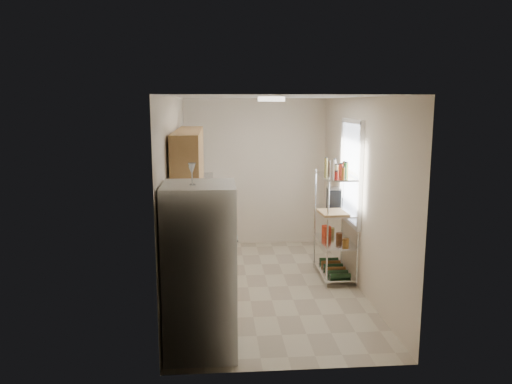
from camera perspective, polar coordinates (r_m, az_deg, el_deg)
The scene contains 16 objects.
room at distance 6.71m, azimuth 1.43°, elevation -0.35°, with size 2.52×4.42×2.62m.
counter_run at distance 7.31m, azimuth -6.20°, elevation -6.36°, with size 0.63×3.51×0.90m.
upper_cabinets at distance 6.71m, azimuth -7.66°, elevation 3.96°, with size 0.33×2.20×0.72m, color #AA7748.
range_hood at distance 7.56m, azimuth -6.86°, elevation 1.46°, with size 0.50×0.60×0.12m, color #B7BABC.
window at distance 7.24m, azimuth 10.84°, elevation 2.25°, with size 0.06×1.00×1.46m, color white.
bakers_rack at distance 7.21m, azimuth 9.15°, elevation -1.29°, with size 0.45×0.90×1.73m.
ceiling_dome at distance 6.30m, azimuth 1.77°, elevation 10.57°, with size 0.34×0.34×0.06m, color white.
refrigerator at distance 5.11m, azimuth -6.38°, elevation -8.78°, with size 0.72×0.72×1.75m, color silver.
wine_glass_a at distance 4.86m, azimuth -7.34°, elevation 1.90°, with size 0.06×0.06×0.18m, color silver, non-canonical shape.
wine_glass_b at distance 4.82m, azimuth -7.31°, elevation 2.04°, with size 0.08×0.08×0.21m, color silver, non-canonical shape.
rice_cooker at distance 6.93m, azimuth -6.42°, elevation -2.57°, with size 0.26×0.26×0.21m, color silver.
frying_pan_large at distance 7.37m, azimuth -6.88°, elevation -2.46°, with size 0.26×0.26×0.04m, color black.
frying_pan_small at distance 7.93m, azimuth -6.39°, elevation -1.56°, with size 0.20×0.20×0.04m, color black.
cutting_board at distance 6.98m, azimuth 8.77°, elevation -2.35°, with size 0.36×0.46×0.03m, color tan.
espresso_machine at distance 7.36m, azimuth 8.87°, elevation -0.63°, with size 0.17×0.26×0.30m, color black.
storage_bag at distance 7.55m, azimuth 8.05°, elevation -4.40°, with size 0.10×0.13×0.15m, color #B83016.
Camera 1 is at (-0.69, -6.56, 2.53)m, focal length 35.00 mm.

